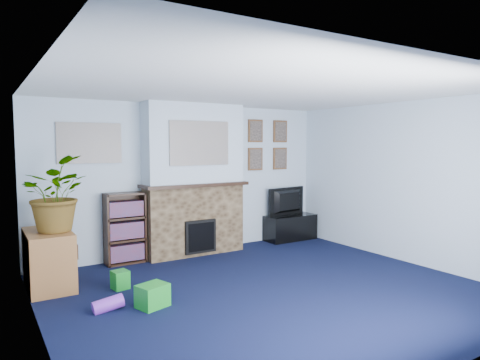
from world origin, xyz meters
TOP-DOWN VIEW (x-y plane):
  - floor at (0.00, 0.00)m, footprint 5.00×4.50m
  - ceiling at (0.00, 0.00)m, footprint 5.00×4.50m
  - wall_back at (0.00, 2.25)m, footprint 5.00×0.04m
  - wall_front at (0.00, -2.25)m, footprint 5.00×0.04m
  - wall_left at (-2.50, 0.00)m, footprint 0.04×4.50m
  - wall_right at (2.50, 0.00)m, footprint 0.04×4.50m
  - chimney_breast at (0.00, 2.05)m, footprint 1.72×0.50m
  - collage_main at (0.00, 1.84)m, footprint 1.00×0.03m
  - collage_left at (-1.55, 2.23)m, footprint 0.90×0.03m
  - portrait_tl at (1.30, 2.23)m, footprint 0.30×0.03m
  - portrait_tr at (1.85, 2.23)m, footprint 0.30×0.03m
  - portrait_bl at (1.30, 2.23)m, footprint 0.30×0.03m
  - portrait_br at (1.85, 2.23)m, footprint 0.30×0.03m
  - tv_stand at (1.95, 2.03)m, footprint 0.97×0.41m
  - television at (1.95, 2.05)m, footprint 0.89×0.24m
  - bookshelf at (-1.11, 2.11)m, footprint 0.58×0.28m
  - sideboard at (-2.24, 1.51)m, footprint 0.50×0.91m
  - potted_plant at (-2.19, 1.46)m, footprint 0.80×0.90m
  - mantel_clock at (-0.07, 2.00)m, footprint 0.10×0.06m
  - mantel_candle at (0.29, 2.00)m, footprint 0.05×0.05m
  - mantel_teddy at (-0.62, 2.00)m, footprint 0.14×0.14m
  - mantel_can at (0.64, 2.00)m, footprint 0.06×0.06m
  - green_crate at (-1.38, 0.23)m, footprint 0.37×0.33m
  - toy_ball at (-1.15, 0.49)m, footprint 0.16×0.16m
  - toy_block at (-1.51, 1.00)m, footprint 0.21×0.21m
  - toy_tube at (-1.82, 0.37)m, footprint 0.33×0.15m

SIDE VIEW (x-z plane):
  - floor at x=0.00m, z-range -0.01..0.01m
  - toy_tube at x=-1.82m, z-range -0.03..0.17m
  - toy_ball at x=-1.15m, z-range 0.01..0.17m
  - toy_block at x=-1.51m, z-range 0.00..0.22m
  - green_crate at x=-1.38m, z-range 0.02..0.26m
  - tv_stand at x=1.95m, z-range 0.00..0.45m
  - sideboard at x=-2.24m, z-range 0.00..0.70m
  - bookshelf at x=-1.11m, z-range -0.02..1.03m
  - television at x=1.95m, z-range 0.46..0.97m
  - potted_plant at x=-2.19m, z-range 0.71..1.63m
  - chimney_breast at x=0.00m, z-range -0.02..2.38m
  - wall_back at x=0.00m, z-range 0.00..2.40m
  - wall_front at x=0.00m, z-range 0.00..2.40m
  - wall_left at x=-2.50m, z-range 0.00..2.40m
  - wall_right at x=2.50m, z-range 0.00..2.40m
  - mantel_can at x=0.64m, z-range 1.15..1.27m
  - mantel_teddy at x=-0.62m, z-range 1.15..1.28m
  - mantel_clock at x=-0.07m, z-range 1.15..1.29m
  - mantel_candle at x=0.29m, z-range 1.15..1.31m
  - portrait_bl at x=1.30m, z-range 1.30..1.70m
  - portrait_br at x=1.85m, z-range 1.30..1.70m
  - collage_left at x=-1.55m, z-range 1.49..2.07m
  - collage_main at x=0.00m, z-range 1.44..2.12m
  - portrait_tl at x=1.30m, z-range 1.80..2.20m
  - portrait_tr at x=1.85m, z-range 1.80..2.20m
  - ceiling at x=0.00m, z-range 2.40..2.40m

